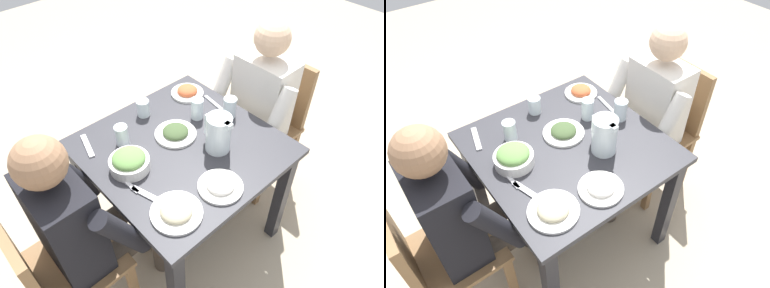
{
  "view_description": "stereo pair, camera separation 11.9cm",
  "coord_description": "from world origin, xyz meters",
  "views": [
    {
      "loc": [
        -0.94,
        0.8,
        1.93
      ],
      "look_at": [
        -0.05,
        -0.02,
        0.76
      ],
      "focal_mm": 33.09,
      "sensor_mm": 36.0,
      "label": 1
    },
    {
      "loc": [
        -1.01,
        0.71,
        1.93
      ],
      "look_at": [
        -0.05,
        -0.02,
        0.76
      ],
      "focal_mm": 33.09,
      "sensor_mm": 36.0,
      "label": 2
    }
  ],
  "objects": [
    {
      "name": "plate_rice_curry",
      "position": [
        0.29,
        -0.3,
        0.75
      ],
      "size": [
        0.18,
        0.18,
        0.05
      ],
      "color": "white",
      "rests_on": "dining_table"
    },
    {
      "name": "knife_far",
      "position": [
        0.12,
        -0.35,
        0.74
      ],
      "size": [
        0.19,
        0.04,
        0.01
      ],
      "primitive_type": "cube",
      "rotation": [
        0.0,
        0.0,
        -0.14
      ],
      "color": "silver",
      "rests_on": "dining_table"
    },
    {
      "name": "ground_plane",
      "position": [
        0.0,
        0.0,
        0.0
      ],
      "size": [
        8.0,
        8.0,
        0.0
      ],
      "primitive_type": "plane",
      "color": "tan"
    },
    {
      "name": "water_glass_center",
      "position": [
        0.11,
        -0.2,
        0.79
      ],
      "size": [
        0.06,
        0.06,
        0.11
      ],
      "primitive_type": "cylinder",
      "color": "silver",
      "rests_on": "dining_table"
    },
    {
      "name": "plate_yoghurt",
      "position": [
        -0.31,
        0.05,
        0.75
      ],
      "size": [
        0.2,
        0.2,
        0.05
      ],
      "color": "white",
      "rests_on": "dining_table"
    },
    {
      "name": "plate_dolmas",
      "position": [
        0.08,
        -0.03,
        0.75
      ],
      "size": [
        0.21,
        0.21,
        0.05
      ],
      "color": "white",
      "rests_on": "dining_table"
    },
    {
      "name": "fork_near",
      "position": [
        0.31,
        0.34,
        0.74
      ],
      "size": [
        0.17,
        0.07,
        0.01
      ],
      "primitive_type": "cube",
      "rotation": [
        0.0,
        0.0,
        -0.27
      ],
      "color": "silver",
      "rests_on": "dining_table"
    },
    {
      "name": "water_glass_far_left",
      "position": [
        0.0,
        -0.34,
        0.79
      ],
      "size": [
        0.07,
        0.07,
        0.11
      ],
      "primitive_type": "cylinder",
      "color": "silver",
      "rests_on": "dining_table"
    },
    {
      "name": "chair_far",
      "position": [
        -0.01,
        0.74,
        0.49
      ],
      "size": [
        0.4,
        0.4,
        0.87
      ],
      "color": "olive",
      "rests_on": "ground_plane"
    },
    {
      "name": "salad_bowl",
      "position": [
        0.05,
        0.27,
        0.77
      ],
      "size": [
        0.18,
        0.18,
        0.09
      ],
      "color": "white",
      "rests_on": "dining_table"
    },
    {
      "name": "water_pitcher",
      "position": [
        -0.13,
        -0.11,
        0.83
      ],
      "size": [
        0.16,
        0.12,
        0.19
      ],
      "color": "silver",
      "rests_on": "dining_table"
    },
    {
      "name": "diner_far",
      "position": [
        -0.01,
        0.54,
        0.64
      ],
      "size": [
        0.48,
        0.53,
        1.17
      ],
      "color": "black",
      "rests_on": "ground_plane"
    },
    {
      "name": "diner_near",
      "position": [
        0.01,
        -0.54,
        0.64
      ],
      "size": [
        0.48,
        0.53,
        1.17
      ],
      "color": "silver",
      "rests_on": "ground_plane"
    },
    {
      "name": "chair_near",
      "position": [
        0.01,
        -0.74,
        0.49
      ],
      "size": [
        0.4,
        0.4,
        0.87
      ],
      "color": "olive",
      "rests_on": "ground_plane"
    },
    {
      "name": "water_glass_by_pitcher",
      "position": [
        0.2,
        0.2,
        0.79
      ],
      "size": [
        0.06,
        0.06,
        0.11
      ],
      "primitive_type": "cylinder",
      "color": "silver",
      "rests_on": "dining_table"
    },
    {
      "name": "fork_far",
      "position": [
        -0.13,
        0.31,
        0.74
      ],
      "size": [
        0.17,
        0.07,
        0.01
      ],
      "primitive_type": "cube",
      "rotation": [
        0.0,
        0.0,
        0.28
      ],
      "color": "silver",
      "rests_on": "dining_table"
    },
    {
      "name": "knife_near",
      "position": [
        0.0,
        0.33,
        0.74
      ],
      "size": [
        0.19,
        0.03,
        0.01
      ],
      "primitive_type": "cube",
      "rotation": [
        0.0,
        0.0,
        0.04
      ],
      "color": "silver",
      "rests_on": "dining_table"
    },
    {
      "name": "plate_beans",
      "position": [
        -0.28,
        0.28,
        0.75
      ],
      "size": [
        0.22,
        0.22,
        0.05
      ],
      "color": "white",
      "rests_on": "dining_table"
    },
    {
      "name": "water_glass_far_right",
      "position": [
        0.31,
        -0.01,
        0.78
      ],
      "size": [
        0.07,
        0.07,
        0.09
      ],
      "primitive_type": "cylinder",
      "color": "silver",
      "rests_on": "dining_table"
    },
    {
      "name": "dining_table",
      "position": [
        0.0,
        0.0,
        0.61
      ],
      "size": [
        0.88,
        0.88,
        0.73
      ],
      "color": "#2D2D33",
      "rests_on": "ground_plane"
    }
  ]
}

